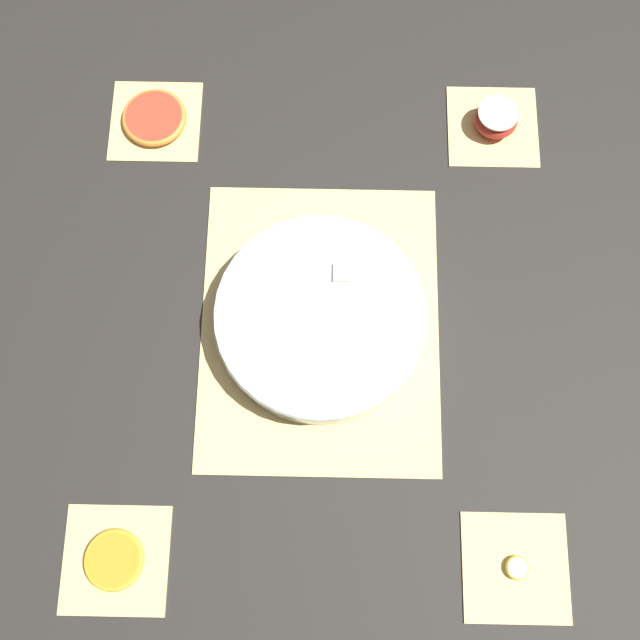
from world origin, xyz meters
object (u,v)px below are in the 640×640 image
object	(u,v)px
fruit_salad_bowl	(320,318)
apple_half	(496,119)
orange_slice_whole	(114,560)
banana_coin_single	(517,568)
grapefruit_slice	(154,118)

from	to	relation	value
fruit_salad_bowl	apple_half	distance (m)	0.42
orange_slice_whole	banana_coin_single	distance (m)	0.53
fruit_salad_bowl	orange_slice_whole	bearing A→B (deg)	-38.78
fruit_salad_bowl	grapefruit_slice	size ratio (longest dim) A/B	2.94
fruit_salad_bowl	orange_slice_whole	xyz separation A→B (m)	(0.33, -0.27, -0.03)
fruit_salad_bowl	apple_half	bearing A→B (deg)	141.05
banana_coin_single	grapefruit_slice	world-z (taller)	grapefruit_slice
banana_coin_single	grapefruit_slice	xyz separation A→B (m)	(-0.66, -0.53, 0.00)
apple_half	banana_coin_single	xyz separation A→B (m)	(0.66, 0.00, -0.02)
orange_slice_whole	banana_coin_single	xyz separation A→B (m)	(-0.00, 0.53, -0.00)
orange_slice_whole	grapefruit_slice	distance (m)	0.66
apple_half	grapefruit_slice	bearing A→B (deg)	-90.00
apple_half	banana_coin_single	bearing A→B (deg)	0.00
banana_coin_single	grapefruit_slice	size ratio (longest dim) A/B	0.31
grapefruit_slice	banana_coin_single	bearing A→B (deg)	38.86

